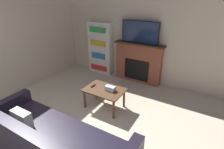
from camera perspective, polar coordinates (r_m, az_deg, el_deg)
wall_back at (r=5.03m, az=8.57°, el=12.89°), size 5.74×0.06×2.70m
wall_side at (r=5.08m, az=-27.85°, el=10.44°), size 0.06×4.86×2.70m
fireplace at (r=5.08m, az=8.55°, el=3.88°), size 1.43×0.28×1.14m
tv at (r=4.82m, az=9.13°, el=13.46°), size 1.04×0.03×0.60m
couch at (r=3.03m, az=-18.99°, el=-20.72°), size 2.56×0.94×0.83m
coffee_table at (r=3.89m, az=-2.54°, el=-5.68°), size 0.87×0.59×0.47m
tissue_box at (r=3.79m, az=-0.61°, el=-4.54°), size 0.22×0.12×0.10m
remote_control at (r=4.00m, az=-6.18°, el=-3.65°), size 0.04×0.15×0.02m
bookshelf at (r=5.56m, az=-3.73°, el=8.46°), size 0.78×0.29×1.61m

